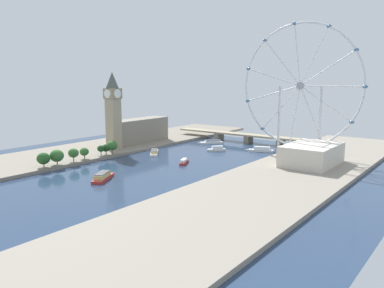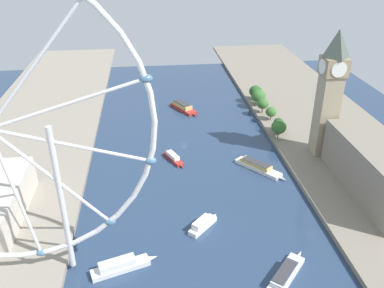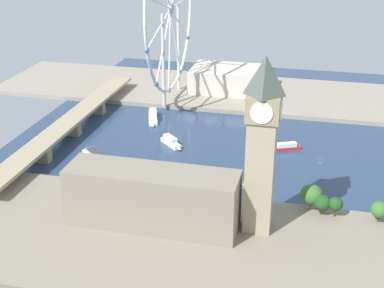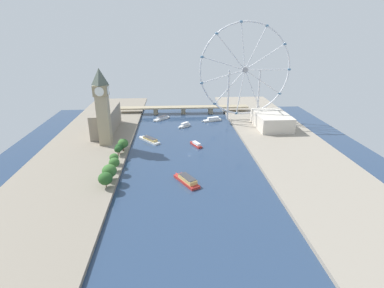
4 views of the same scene
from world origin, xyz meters
The scene contains 12 objects.
ground_plane centered at (0.00, 0.00, 0.00)m, with size 384.73×384.73×0.00m, color navy.
riverbank_left centered at (-107.36, 0.00, 1.50)m, with size 90.00×520.00×3.00m, color gray.
riverbank_right centered at (107.36, 0.00, 1.50)m, with size 90.00×520.00×3.00m, color gray.
clock_tower centered at (-88.26, 26.41, 44.78)m, with size 15.07×15.07×80.27m.
parliament_block centered at (-96.47, 73.43, 16.60)m, with size 22.00×78.04×27.21m, color gray.
tree_row_embankment centered at (-68.46, -37.35, 10.65)m, with size 13.35×85.36×13.34m.
tour_boat_0 centered at (8.66, 22.02, 1.80)m, with size 12.52×22.08×4.39m.
tour_boat_1 centered at (-1.16, 91.42, 2.30)m, with size 17.45×17.81×5.59m.
tour_boat_2 centered at (-5.48, -62.15, 2.57)m, with size 21.32×32.35×6.15m.
tour_boat_3 centered at (-31.94, 128.28, 1.99)m, with size 24.36×26.79×4.78m.
tour_boat_4 centered at (-43.12, 39.38, 2.05)m, with size 27.20×31.51×4.93m.
tour_boat_5 centered at (38.72, 115.79, 2.31)m, with size 30.08×13.56×5.63m.
Camera 2 is at (22.42, 250.77, 131.73)m, focal length 37.84 mm.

